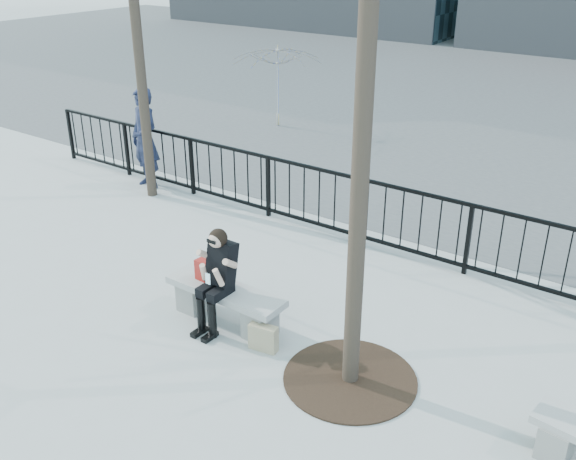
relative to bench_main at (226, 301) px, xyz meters
The scene contains 10 objects.
ground 0.30m from the bench_main, ahead, with size 120.00×120.00×0.00m, color #9F9E99.
street_surface 15.00m from the bench_main, 90.00° to the left, with size 60.00×23.00×0.01m, color #474747.
railing 3.01m from the bench_main, 90.00° to the left, with size 14.00×0.06×1.10m.
tree_grate 1.92m from the bench_main, ahead, with size 1.50×1.50×0.02m, color black.
bench_main is the anchor object (origin of this frame).
seated_woman 0.40m from the bench_main, 90.00° to the right, with size 0.50×0.64×1.34m.
handbag 0.44m from the bench_main, behind, with size 0.33×0.16×0.27m, color #A11913.
shopping_bag 0.80m from the bench_main, 15.37° to the right, with size 0.35×0.13×0.33m, color tan.
standing_man 5.26m from the bench_main, 147.52° to the left, with size 0.71×0.46×1.93m, color black.
vendor_umbrella 9.11m from the bench_main, 122.44° to the left, with size 2.22×2.26×2.04m, color yellow.
Camera 1 is at (4.71, -5.21, 4.56)m, focal length 40.00 mm.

